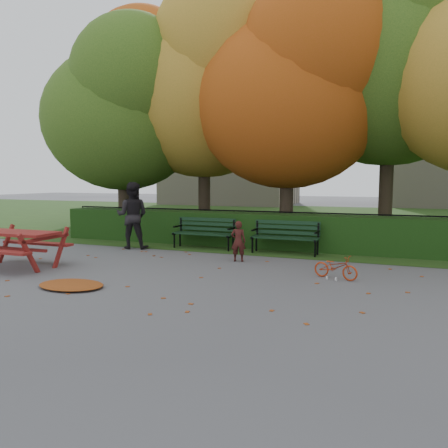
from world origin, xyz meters
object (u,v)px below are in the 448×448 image
at_px(child, 238,241).
at_px(tree_d, 404,50).
at_px(picnic_table, 16,240).
at_px(bench_left, 205,231).
at_px(bicycle, 336,267).
at_px(bench_right, 286,234).
at_px(tree_f, 136,96).
at_px(adult, 132,215).
at_px(tree_a, 126,108).
at_px(tree_b, 210,83).
at_px(tree_c, 297,88).

bearing_deg(child, tree_d, -137.72).
bearing_deg(picnic_table, bench_left, 54.33).
bearing_deg(bicycle, bench_right, 49.34).
distance_m(tree_d, tree_f, 11.20).
relative_size(picnic_table, bicycle, 2.13).
relative_size(tree_d, bench_right, 5.32).
xyz_separation_m(tree_d, adult, (-7.11, -4.33, -5.02)).
bearing_deg(tree_a, picnic_table, -79.97).
bearing_deg(tree_b, tree_d, 4.38).
bearing_deg(child, bench_right, -129.57).
height_order(tree_c, tree_d, tree_d).
bearing_deg(adult, picnic_table, 57.47).
bearing_deg(tree_d, bicycle, -100.25).
distance_m(picnic_table, child, 5.12).
relative_size(tree_a, tree_b, 0.85).
xyz_separation_m(picnic_table, child, (4.43, 2.56, -0.14)).
height_order(tree_a, tree_d, tree_d).
height_order(tree_f, child, tree_f).
xyz_separation_m(bench_left, adult, (-1.93, -0.80, 0.44)).
bearing_deg(child, bench_left, -56.87).
bearing_deg(tree_b, tree_c, -13.45).
bearing_deg(tree_b, tree_f, 152.01).
bearing_deg(picnic_table, bench_right, 37.03).
bearing_deg(tree_a, tree_c, 3.65).
bearing_deg(bicycle, picnic_table, 119.09).
height_order(tree_c, adult, tree_c).
relative_size(bench_right, picnic_table, 0.92).
height_order(tree_d, bench_right, tree_d).
bearing_deg(tree_f, tree_c, -22.35).
xyz_separation_m(bench_right, adult, (-4.33, -0.80, 0.44)).
bearing_deg(tree_b, child, -59.17).
xyz_separation_m(tree_b, tree_f, (-4.69, 2.49, 0.29)).
xyz_separation_m(tree_d, tree_f, (-11.01, 2.01, -0.29)).
xyz_separation_m(tree_a, tree_d, (9.07, 1.65, 1.46)).
bearing_deg(bench_left, tree_f, 136.49).
distance_m(adult, bicycle, 6.31).
xyz_separation_m(child, bicycle, (2.46, -1.04, -0.26)).
bearing_deg(tree_f, tree_d, -10.33).
xyz_separation_m(tree_a, picnic_table, (1.06, -6.00, -3.88)).
bearing_deg(tree_b, tree_a, -156.95).
distance_m(tree_b, bicycle, 9.26).
relative_size(bench_right, bicycle, 1.95).
height_order(tree_d, adult, tree_d).
height_order(tree_a, tree_f, tree_f).
relative_size(tree_b, picnic_table, 4.48).
bearing_deg(bench_left, tree_b, 110.58).
bearing_deg(tree_d, bench_left, -145.74).
height_order(tree_a, bicycle, tree_a).
xyz_separation_m(bench_right, picnic_table, (-5.23, -4.13, 0.12)).
bearing_deg(picnic_table, tree_c, 50.90).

